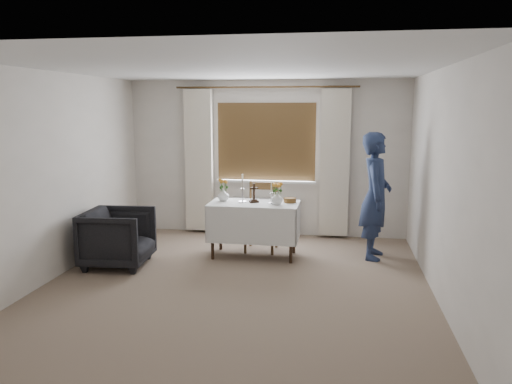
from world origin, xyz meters
TOP-DOWN VIEW (x-y plane):
  - ground at (0.00, 0.00)m, footprint 5.00×5.00m
  - altar_table at (0.01, 1.21)m, footprint 1.24×0.64m
  - wooden_chair at (0.07, 1.51)m, footprint 0.47×0.47m
  - armchair at (-1.68, 0.50)m, footprint 0.89×0.87m
  - person at (1.67, 1.43)m, footprint 0.49×0.68m
  - radiator at (0.00, 2.42)m, footprint 1.10×0.10m
  - wooden_cross at (0.01, 1.25)m, footprint 0.15×0.13m
  - candlestick_left at (-0.15, 1.25)m, footprint 0.13×0.13m
  - candlestick_right at (0.26, 1.21)m, footprint 0.11×0.11m
  - flower_vase_left at (-0.44, 1.30)m, footprint 0.17×0.17m
  - flower_vase_right at (0.34, 1.16)m, footprint 0.19×0.19m
  - wicker_basket at (0.50, 1.34)m, footprint 0.19×0.19m

SIDE VIEW (x-z plane):
  - ground at x=0.00m, z-range 0.00..0.00m
  - radiator at x=0.00m, z-range 0.00..0.60m
  - armchair at x=-1.68m, z-range 0.00..0.76m
  - altar_table at x=0.01m, z-range 0.00..0.76m
  - wooden_chair at x=0.07m, z-range 0.00..0.99m
  - wicker_basket at x=0.50m, z-range 0.76..0.83m
  - flower_vase_left at x=-0.44m, z-range 0.76..0.93m
  - flower_vase_right at x=0.34m, z-range 0.76..0.93m
  - person at x=1.67m, z-range 0.00..1.74m
  - wooden_cross at x=0.01m, z-range 0.76..1.03m
  - candlestick_right at x=0.26m, z-range 0.76..1.07m
  - candlestick_left at x=-0.15m, z-range 0.76..1.16m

